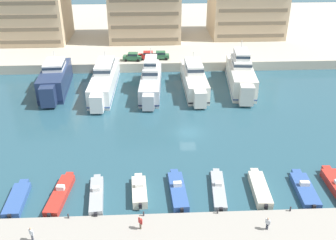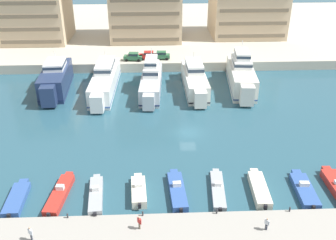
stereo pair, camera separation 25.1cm
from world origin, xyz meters
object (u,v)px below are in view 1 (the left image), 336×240
object	(u,v)px
motorboat_cream_center_left	(139,191)
motorboat_cream_mid_right	(260,189)
yacht_silver_mid_left	(151,80)
motorboat_red_left	(60,194)
yacht_white_left	(104,80)
yacht_navy_far_left	(55,79)
pedestrian_far_side	(140,222)
pedestrian_near_edge	(31,233)
car_green_far_left	(133,56)
yacht_ivory_center	(241,74)
motorboat_blue_right	(304,189)
yacht_ivory_center_left	(194,79)
car_red_left	(148,55)
car_green_mid_left	(160,55)
motorboat_grey_center_right	(218,189)
pedestrian_mid_deck	(268,223)
motorboat_blue_far_left	(17,199)
motorboat_grey_mid_left	(97,195)
motorboat_blue_center	(178,190)

from	to	relation	value
motorboat_cream_center_left	motorboat_cream_mid_right	bearing A→B (deg)	-0.55
yacht_silver_mid_left	motorboat_red_left	bearing A→B (deg)	-109.17
yacht_white_left	yacht_navy_far_left	bearing A→B (deg)	179.10
motorboat_cream_center_left	pedestrian_far_side	world-z (taller)	pedestrian_far_side
pedestrian_near_edge	car_green_far_left	bearing A→B (deg)	80.92
yacht_ivory_center	motorboat_blue_right	bearing A→B (deg)	-88.86
yacht_ivory_center_left	car_red_left	size ratio (longest dim) A/B	4.58
yacht_silver_mid_left	yacht_ivory_center	distance (m)	18.04
yacht_ivory_center	car_green_mid_left	size ratio (longest dim) A/B	4.75
car_green_far_left	yacht_ivory_center_left	bearing A→B (deg)	-44.43
yacht_ivory_center	car_green_mid_left	bearing A→B (deg)	142.36
motorboat_cream_center_left	car_red_left	xyz separation A→B (m)	(1.02, 45.58, 2.47)
motorboat_cream_center_left	motorboat_grey_center_right	xyz separation A→B (m)	(9.69, 0.11, -0.19)
pedestrian_mid_deck	yacht_navy_far_left	bearing A→B (deg)	127.42
yacht_silver_mid_left	motorboat_grey_center_right	distance (m)	33.06
motorboat_blue_far_left	yacht_white_left	bearing A→B (deg)	78.27
car_red_left	pedestrian_far_side	size ratio (longest dim) A/B	2.52
motorboat_blue_far_left	motorboat_red_left	bearing A→B (deg)	6.88
yacht_white_left	motorboat_grey_mid_left	world-z (taller)	yacht_white_left
yacht_silver_mid_left	motorboat_grey_mid_left	distance (m)	33.40
yacht_silver_mid_left	yacht_ivory_center_left	xyz separation A→B (m)	(8.56, 0.41, -0.16)
car_green_far_left	car_green_mid_left	distance (m)	6.28
yacht_ivory_center	motorboat_grey_mid_left	size ratio (longest dim) A/B	2.63
yacht_ivory_center	motorboat_red_left	world-z (taller)	yacht_ivory_center
yacht_ivory_center_left	motorboat_blue_right	bearing A→B (deg)	-72.89
yacht_white_left	yacht_silver_mid_left	size ratio (longest dim) A/B	1.17
yacht_navy_far_left	motorboat_cream_mid_right	distance (m)	46.13
motorboat_blue_far_left	motorboat_grey_center_right	world-z (taller)	motorboat_grey_center_right
yacht_ivory_center_left	car_green_far_left	bearing A→B (deg)	135.57
yacht_ivory_center	motorboat_cream_mid_right	distance (m)	33.94
motorboat_grey_mid_left	pedestrian_near_edge	distance (m)	8.99
car_green_mid_left	yacht_white_left	bearing A→B (deg)	-132.27
yacht_white_left	car_green_far_left	size ratio (longest dim) A/B	5.20
yacht_ivory_center_left	motorboat_cream_mid_right	world-z (taller)	yacht_ivory_center_left
yacht_white_left	motorboat_cream_center_left	size ratio (longest dim) A/B	3.58
yacht_silver_mid_left	pedestrian_far_side	bearing A→B (deg)	-92.03
yacht_ivory_center	motorboat_cream_mid_right	size ratio (longest dim) A/B	2.65
yacht_ivory_center	motorboat_blue_far_left	size ratio (longest dim) A/B	2.86
motorboat_cream_mid_right	pedestrian_far_side	bearing A→B (deg)	-156.91
yacht_navy_far_left	pedestrian_near_edge	world-z (taller)	yacht_navy_far_left
motorboat_cream_center_left	motorboat_blue_center	distance (m)	4.69
yacht_white_left	motorboat_grey_mid_left	distance (m)	33.70
motorboat_cream_center_left	motorboat_blue_center	size ratio (longest dim) A/B	0.77
yacht_ivory_center_left	car_green_mid_left	size ratio (longest dim) A/B	4.52
yacht_ivory_center_left	motorboat_red_left	size ratio (longest dim) A/B	2.29
motorboat_blue_center	car_green_far_left	size ratio (longest dim) A/B	1.89
motorboat_grey_mid_left	motorboat_cream_mid_right	world-z (taller)	motorboat_grey_mid_left
yacht_white_left	yacht_silver_mid_left	distance (m)	9.16
motorboat_grey_center_right	motorboat_grey_mid_left	bearing A→B (deg)	-177.39
yacht_navy_far_left	yacht_silver_mid_left	distance (m)	18.77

